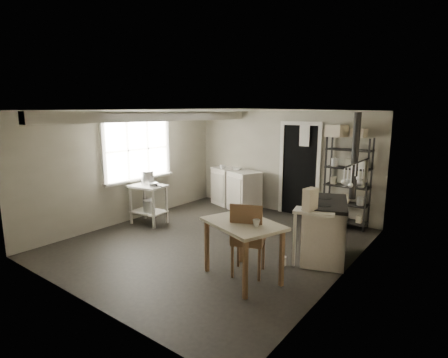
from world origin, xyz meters
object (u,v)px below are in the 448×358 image
Objects in this scene: work_table at (243,252)px; flour_sack at (317,216)px; base_cabinets at (235,188)px; stockpot at (147,178)px; prep_table at (149,205)px; chair at (249,241)px; stove at (324,230)px; shelf_rack at (348,180)px.

flour_sack is at bearing 90.52° from work_table.
flour_sack is at bearing 10.55° from base_cabinets.
flour_sack is at bearing 30.00° from stockpot.
chair is at bearing -13.54° from prep_table.
stove reaches higher than work_table.
base_cabinets is at bearing 105.90° from chair.
stove is (3.53, 0.53, 0.04)m from prep_table.
stove is 1.08× the size of work_table.
base_cabinets is at bearing 68.71° from stockpot.
stove is 1.45m from flour_sack.
stockpot is 3.55m from flour_sack.
stockpot is at bearing -150.00° from flour_sack.
flour_sack is (-0.01, 2.53, -0.24)m from chair.
base_cabinets is 1.31× the size of chair.
prep_table is 0.56m from stockpot.
stockpot reaches higher than chair.
chair is at bearing -97.14° from shelf_rack.
stove is 1.08× the size of chair.
chair is (-0.62, -1.23, 0.04)m from stove.
stove is at bearing 8.61° from prep_table.
flour_sack is (2.21, -0.32, -0.22)m from base_cabinets.
prep_table is 0.45× the size of shelf_rack.
stove is at bearing 66.57° from work_table.
shelf_rack reaches higher than stockpot.
chair reaches higher than base_cabinets.
base_cabinets is at bearing 126.56° from work_table.
stockpot is 0.16× the size of shelf_rack.
work_table is (3.03, -0.96, -0.56)m from stockpot.
stove reaches higher than flour_sack.
shelf_rack is 4.06× the size of flour_sack.
stockpot reaches higher than stove.
flour_sack is at bearing 32.26° from prep_table.
stockpot is at bearing -146.90° from shelf_rack.
chair is at bearing 95.15° from work_table.
work_table is (-0.39, -3.13, -0.57)m from shelf_rack.
chair is at bearing -89.79° from flour_sack.
prep_table is 2.99m from chair.
prep_table is at bearing -89.01° from base_cabinets.
base_cabinets reaches higher than prep_table.
prep_table is 2.25m from base_cabinets.
base_cabinets is 2.24m from flour_sack.
work_table is 2.41× the size of flour_sack.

